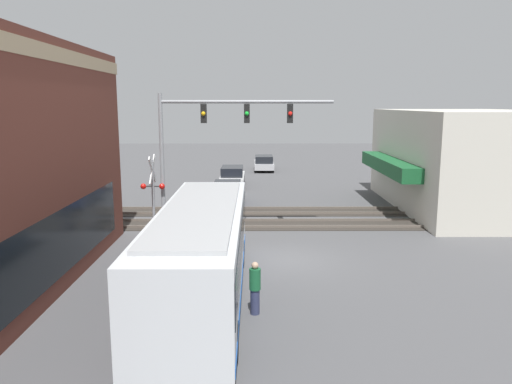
{
  "coord_description": "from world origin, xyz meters",
  "views": [
    {
      "loc": [
        -19.34,
        1.12,
        6.23
      ],
      "look_at": [
        3.04,
        1.04,
        2.26
      ],
      "focal_mm": 35.0,
      "sensor_mm": 36.0,
      "label": 1
    }
  ],
  "objects_px": {
    "pedestrian_near_bus": "(255,288)",
    "pedestrian_at_crossing": "(186,214)",
    "city_bus": "(201,249)",
    "crossing_signal": "(153,186)",
    "parked_car_silver": "(264,163)",
    "parked_car_blue": "(227,194)",
    "parked_car_white": "(232,177)"
  },
  "relations": [
    {
      "from": "city_bus",
      "to": "crossing_signal",
      "type": "xyz_separation_m",
      "value": [
        8.58,
        3.23,
        0.59
      ]
    },
    {
      "from": "city_bus",
      "to": "pedestrian_near_bus",
      "type": "relative_size",
      "value": 6.95
    },
    {
      "from": "crossing_signal",
      "to": "pedestrian_at_crossing",
      "type": "height_order",
      "value": "crossing_signal"
    },
    {
      "from": "city_bus",
      "to": "pedestrian_at_crossing",
      "type": "relative_size",
      "value": 6.93
    },
    {
      "from": "city_bus",
      "to": "crossing_signal",
      "type": "distance_m",
      "value": 9.19
    },
    {
      "from": "pedestrian_near_bus",
      "to": "pedestrian_at_crossing",
      "type": "relative_size",
      "value": 1.0
    },
    {
      "from": "parked_car_blue",
      "to": "parked_car_white",
      "type": "bearing_deg",
      "value": 0.0
    },
    {
      "from": "city_bus",
      "to": "crossing_signal",
      "type": "bearing_deg",
      "value": 20.62
    },
    {
      "from": "city_bus",
      "to": "pedestrian_near_bus",
      "type": "xyz_separation_m",
      "value": [
        -1.08,
        -1.7,
        -0.88
      ]
    },
    {
      "from": "city_bus",
      "to": "parked_car_silver",
      "type": "bearing_deg",
      "value": -4.68
    },
    {
      "from": "city_bus",
      "to": "crossing_signal",
      "type": "height_order",
      "value": "crossing_signal"
    },
    {
      "from": "parked_car_blue",
      "to": "parked_car_white",
      "type": "distance_m",
      "value": 7.31
    },
    {
      "from": "parked_car_blue",
      "to": "crossing_signal",
      "type": "bearing_deg",
      "value": 154.68
    },
    {
      "from": "pedestrian_near_bus",
      "to": "parked_car_silver",
      "type": "bearing_deg",
      "value": -1.57
    },
    {
      "from": "parked_car_blue",
      "to": "parked_car_silver",
      "type": "distance_m",
      "value": 16.53
    },
    {
      "from": "crossing_signal",
      "to": "pedestrian_at_crossing",
      "type": "bearing_deg",
      "value": -76.2
    },
    {
      "from": "parked_car_white",
      "to": "parked_car_silver",
      "type": "height_order",
      "value": "parked_car_white"
    },
    {
      "from": "parked_car_blue",
      "to": "parked_car_silver",
      "type": "height_order",
      "value": "parked_car_blue"
    },
    {
      "from": "parked_car_silver",
      "to": "parked_car_blue",
      "type": "bearing_deg",
      "value": 170.95
    },
    {
      "from": "crossing_signal",
      "to": "city_bus",
      "type": "bearing_deg",
      "value": -159.38
    },
    {
      "from": "parked_car_white",
      "to": "pedestrian_at_crossing",
      "type": "xyz_separation_m",
      "value": [
        -13.76,
        1.71,
        0.12
      ]
    },
    {
      "from": "pedestrian_near_bus",
      "to": "pedestrian_at_crossing",
      "type": "xyz_separation_m",
      "value": [
        10.04,
        3.41,
        0.0
      ]
    },
    {
      "from": "parked_car_blue",
      "to": "parked_car_silver",
      "type": "relative_size",
      "value": 0.94
    },
    {
      "from": "parked_car_blue",
      "to": "pedestrian_at_crossing",
      "type": "xyz_separation_m",
      "value": [
        -6.45,
        1.71,
        0.15
      ]
    },
    {
      "from": "parked_car_blue",
      "to": "parked_car_silver",
      "type": "xyz_separation_m",
      "value": [
        16.32,
        -2.6,
        -0.02
      ]
    },
    {
      "from": "crossing_signal",
      "to": "parked_car_silver",
      "type": "relative_size",
      "value": 0.83
    },
    {
      "from": "parked_car_blue",
      "to": "pedestrian_at_crossing",
      "type": "bearing_deg",
      "value": 165.15
    },
    {
      "from": "city_bus",
      "to": "parked_car_white",
      "type": "relative_size",
      "value": 2.31
    },
    {
      "from": "crossing_signal",
      "to": "parked_car_silver",
      "type": "bearing_deg",
      "value": -14.14
    },
    {
      "from": "pedestrian_near_bus",
      "to": "pedestrian_at_crossing",
      "type": "bearing_deg",
      "value": 18.78
    },
    {
      "from": "pedestrian_near_bus",
      "to": "parked_car_blue",
      "type": "bearing_deg",
      "value": 5.89
    },
    {
      "from": "city_bus",
      "to": "parked_car_white",
      "type": "distance_m",
      "value": 22.74
    }
  ]
}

